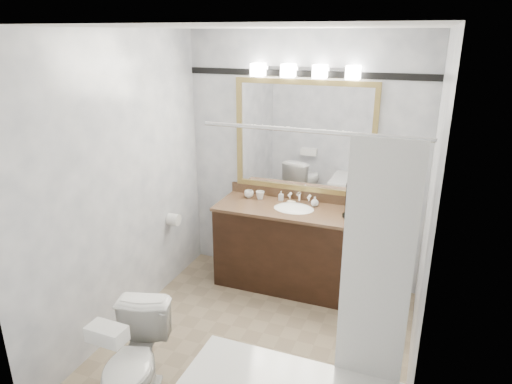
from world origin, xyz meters
TOP-DOWN VIEW (x-y plane):
  - room at (0.00, 0.00)m, footprint 2.42×2.62m
  - vanity at (0.00, 1.02)m, footprint 1.53×0.58m
  - mirror at (0.00, 1.28)m, footprint 1.40×0.04m
  - vanity_light_bar at (0.00, 1.23)m, footprint 1.02×0.14m
  - accent_stripe at (0.00, 1.29)m, footprint 2.40×0.01m
  - tp_roll at (-1.14, 0.66)m, footprint 0.11×0.12m
  - toilet at (-0.54, -0.90)m, footprint 0.56×0.76m
  - tissue_box at (-0.54, -1.12)m, footprint 0.24×0.14m
  - coffee_maker at (0.56, 1.05)m, footprint 0.18×0.23m
  - cup_left at (-0.52, 1.15)m, footprint 0.10×0.10m
  - cup_right at (-0.40, 1.15)m, footprint 0.10×0.10m
  - soap_bottle_a at (-0.19, 1.19)m, footprint 0.05×0.05m
  - soap_bottle_b at (0.17, 1.15)m, footprint 0.08×0.08m
  - soap_bar at (-0.06, 1.13)m, footprint 0.09×0.07m

SIDE VIEW (x-z plane):
  - toilet at x=-0.54m, z-range 0.00..0.69m
  - vanity at x=0.00m, z-range -0.04..0.93m
  - tp_roll at x=-1.14m, z-range 0.64..0.76m
  - tissue_box at x=-0.54m, z-range 0.69..0.79m
  - soap_bar at x=-0.06m, z-range 0.85..0.87m
  - cup_left at x=-0.52m, z-range 0.85..0.92m
  - cup_right at x=-0.40m, z-range 0.85..0.93m
  - soap_bottle_b at x=0.17m, z-range 0.85..0.95m
  - soap_bottle_a at x=-0.19m, z-range 0.85..0.95m
  - coffee_maker at x=0.56m, z-range 0.86..1.21m
  - room at x=0.00m, z-range -0.01..2.51m
  - mirror at x=0.00m, z-range 0.95..2.05m
  - accent_stripe at x=0.00m, z-range 2.07..2.13m
  - vanity_light_bar at x=0.00m, z-range 2.07..2.19m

